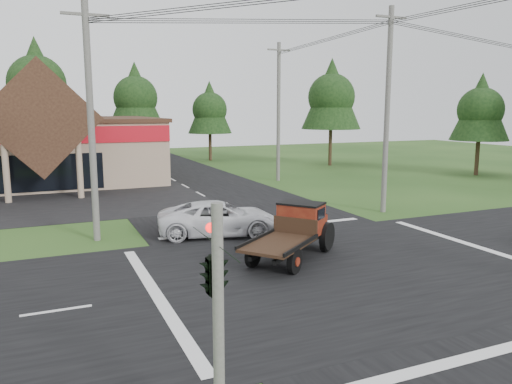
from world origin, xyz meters
TOP-DOWN VIEW (x-y plane):
  - ground at (0.00, 0.00)m, footprint 120.00×120.00m
  - road_ns at (0.00, 0.00)m, footprint 12.00×120.00m
  - road_ew at (0.00, 0.00)m, footprint 120.00×12.00m
  - traffic_signal_corner at (-7.50, -7.32)m, footprint 0.53×2.48m
  - utility_pole_nw at (-8.00, 8.00)m, footprint 2.00×0.30m
  - utility_pole_ne at (8.00, 8.00)m, footprint 2.00×0.30m
  - utility_pole_n at (8.00, 22.00)m, footprint 2.00×0.30m
  - tree_row_c at (-10.00, 41.00)m, footprint 7.28×7.28m
  - tree_row_d at (0.00, 42.00)m, footprint 6.16×6.16m
  - tree_row_e at (8.00, 40.00)m, footprint 5.04×5.04m
  - tree_side_ne at (18.00, 30.00)m, footprint 6.16×6.16m
  - tree_side_e_near at (26.00, 18.00)m, footprint 5.04×5.04m
  - antique_flatbed_truck at (-1.26, 1.83)m, footprint 5.34×4.81m
  - white_pickup at (-2.52, 6.72)m, footprint 6.27×4.05m

SIDE VIEW (x-z plane):
  - ground at x=0.00m, z-range 0.00..0.00m
  - road_ns at x=0.00m, z-range 0.00..0.02m
  - road_ew at x=0.00m, z-range 0.00..0.02m
  - white_pickup at x=-2.52m, z-range 0.00..1.61m
  - antique_flatbed_truck at x=-1.26m, z-range 0.00..2.19m
  - traffic_signal_corner at x=-7.50m, z-range 1.32..5.72m
  - utility_pole_nw at x=-8.00m, z-range 0.14..10.64m
  - utility_pole_n at x=8.00m, z-range 0.14..11.34m
  - utility_pole_ne at x=8.00m, z-range 0.14..11.64m
  - tree_row_e at x=8.00m, z-range 1.49..10.58m
  - tree_side_e_near at x=26.00m, z-range 1.49..10.58m
  - tree_row_d at x=0.00m, z-range 1.82..12.93m
  - tree_side_ne at x=18.00m, z-range 1.82..12.93m
  - tree_row_c at x=-10.00m, z-range 2.16..15.29m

